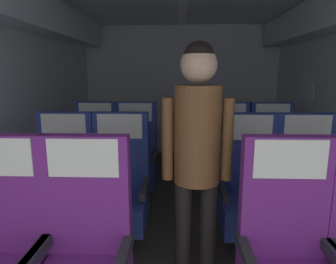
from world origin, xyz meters
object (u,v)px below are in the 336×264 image
at_px(seat_c_left_aisle, 135,161).
at_px(flight_attendant, 197,145).
at_px(seat_b_left_window, 64,192).
at_px(seat_b_right_aisle, 306,195).
at_px(seat_b_left_aisle, 120,192).
at_px(seat_b_right_window, 248,195).
at_px(seat_c_right_aisle, 272,162).
at_px(seat_c_right_window, 228,162).
at_px(seat_a_left_aisle, 83,263).
at_px(seat_c_left_window, 95,160).

xyz_separation_m(seat_c_left_aisle, flight_attendant, (0.59, -1.37, 0.52)).
distance_m(seat_b_left_window, seat_b_right_aisle, 1.96).
relative_size(seat_b_left_aisle, seat_b_right_window, 1.00).
distance_m(seat_b_left_window, seat_c_left_aisle, 0.99).
distance_m(seat_c_right_aisle, flight_attendant, 1.72).
xyz_separation_m(seat_b_left_aisle, seat_c_right_aisle, (1.50, 0.88, 0.00)).
height_order(seat_b_left_aisle, seat_b_right_aisle, same).
distance_m(seat_c_left_aisle, seat_c_right_window, 1.03).
height_order(seat_a_left_aisle, seat_b_right_aisle, same).
bearing_deg(seat_b_left_aisle, seat_c_left_aisle, 90.08).
height_order(seat_b_left_window, seat_c_left_aisle, same).
bearing_deg(seat_c_left_aisle, seat_c_right_window, 0.36).
bearing_deg(seat_b_right_window, seat_a_left_aisle, -139.48).
bearing_deg(seat_a_left_aisle, seat_b_right_window, 40.52).
distance_m(seat_a_left_aisle, seat_c_left_window, 1.84).
distance_m(seat_b_right_window, flight_attendant, 0.83).
xyz_separation_m(seat_b_left_aisle, seat_c_right_window, (1.02, 0.88, 0.00)).
height_order(seat_b_left_window, seat_c_left_window, same).
distance_m(seat_b_left_window, seat_c_left_window, 0.89).
distance_m(seat_b_left_aisle, seat_c_right_window, 1.35).
bearing_deg(seat_c_right_aisle, seat_b_left_window, -155.65).
bearing_deg(flight_attendant, seat_c_right_aisle, -133.73).
xyz_separation_m(seat_b_right_aisle, seat_c_left_aisle, (-1.50, 0.88, 0.00)).
bearing_deg(seat_b_left_aisle, flight_attendant, -39.65).
xyz_separation_m(seat_b_right_window, flight_attendant, (-0.45, -0.48, 0.52)).
relative_size(seat_b_right_aisle, seat_c_left_aisle, 1.00).
distance_m(seat_b_right_aisle, seat_c_left_aisle, 1.74).
height_order(seat_b_right_aisle, seat_c_right_aisle, same).
bearing_deg(seat_c_right_aisle, seat_c_left_aisle, -179.87).
relative_size(seat_b_left_aisle, seat_b_right_aisle, 1.00).
height_order(seat_c_left_aisle, seat_c_right_aisle, same).
distance_m(seat_b_right_aisle, seat_c_left_window, 2.14).
relative_size(seat_c_right_aisle, flight_attendant, 0.69).
xyz_separation_m(seat_a_left_aisle, seat_b_right_window, (1.04, 0.89, 0.00)).
bearing_deg(seat_b_right_aisle, seat_c_right_window, 118.01).
distance_m(seat_b_left_window, seat_c_right_window, 1.73).
distance_m(seat_b_left_aisle, seat_b_right_aisle, 1.50).
distance_m(seat_b_left_window, seat_b_right_window, 1.50).
relative_size(seat_b_right_window, flight_attendant, 0.69).
height_order(seat_c_left_window, seat_c_left_aisle, same).
bearing_deg(flight_attendant, seat_b_left_window, -35.02).
distance_m(seat_c_right_window, flight_attendant, 1.53).
relative_size(seat_a_left_aisle, seat_c_left_aisle, 1.00).
xyz_separation_m(seat_b_right_aisle, seat_c_right_aisle, (0.00, 0.88, 0.00)).
relative_size(seat_c_left_aisle, seat_c_right_window, 1.00).
height_order(seat_b_left_aisle, seat_b_right_window, same).
bearing_deg(seat_a_left_aisle, seat_c_left_window, 104.05).
xyz_separation_m(seat_b_right_window, seat_c_right_aisle, (0.46, 0.89, 0.00)).
bearing_deg(seat_b_right_aisle, seat_c_right_aisle, 89.97).
height_order(seat_a_left_aisle, flight_attendant, flight_attendant).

